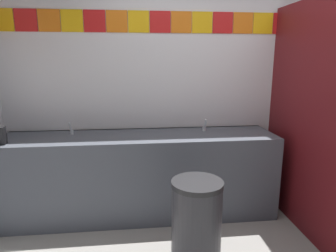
% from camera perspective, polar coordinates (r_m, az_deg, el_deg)
% --- Properties ---
extents(wall_back, '(4.40, 0.09, 2.71)m').
position_cam_1_polar(wall_back, '(3.35, 8.01, 8.65)').
color(wall_back, silver).
rests_on(wall_back, ground_plane).
extents(vanity_counter, '(2.73, 0.62, 0.85)m').
position_cam_1_polar(vanity_counter, '(3.11, -5.28, -9.22)').
color(vanity_counter, '#4C515B').
rests_on(vanity_counter, ground_plane).
extents(faucet_left, '(0.04, 0.10, 0.14)m').
position_cam_1_polar(faucet_left, '(3.12, -18.09, -0.69)').
color(faucet_left, silver).
rests_on(faucet_left, vanity_counter).
extents(faucet_right, '(0.04, 0.10, 0.14)m').
position_cam_1_polar(faucet_right, '(3.14, 7.04, -0.08)').
color(faucet_right, silver).
rests_on(faucet_right, vanity_counter).
extents(soap_dispenser, '(0.09, 0.09, 0.16)m').
position_cam_1_polar(soap_dispenser, '(3.03, -29.56, -1.63)').
color(soap_dispenser, black).
rests_on(soap_dispenser, vanity_counter).
extents(toilet, '(0.39, 0.49, 0.74)m').
position_cam_1_polar(toilet, '(3.67, 29.32, -9.50)').
color(toilet, white).
rests_on(toilet, ground_plane).
extents(trash_bin, '(0.40, 0.40, 0.68)m').
position_cam_1_polar(trash_bin, '(2.46, 5.48, -17.86)').
color(trash_bin, '#333338').
rests_on(trash_bin, ground_plane).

